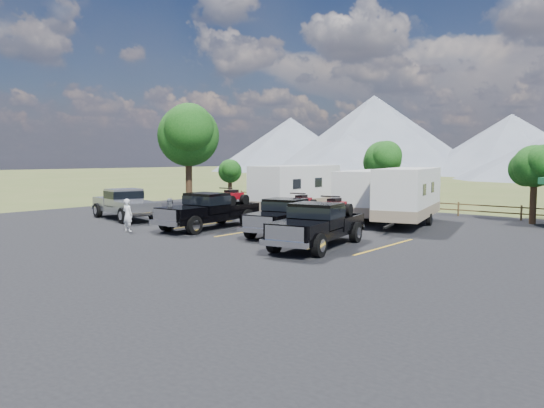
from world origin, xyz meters
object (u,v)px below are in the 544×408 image
Objects in this scene: trailer_left at (296,189)px; trailer_right at (408,196)px; rig_right at (319,223)px; rig_center at (287,215)px; trailer_center at (370,194)px; person_b at (171,215)px; rig_left at (210,209)px; pickup_silver at (125,203)px; tree_big_nw at (188,136)px; person_a at (128,215)px.

trailer_left reaches higher than trailer_right.
rig_right is 0.71× the size of trailer_right.
trailer_center reaches higher than rig_center.
rig_center is 3.61× the size of person_b.
person_b is (-8.88, -0.96, -0.16)m from rig_right.
trailer_left is at bearing 33.31° from person_b.
rig_left reaches higher than rig_center.
rig_center is at bearing -102.99° from trailer_center.
rig_left is 0.99× the size of pickup_silver.
rig_left is 4.85m from rig_center.
trailer_center is 5.08× the size of person_b.
rig_left is 1.04× the size of rig_center.
trailer_center is at bearing 151.56° from trailer_right.
rig_right is 0.75× the size of trailer_center.
tree_big_nw is 16.70m from trailer_right.
rig_right is at bearing -84.15° from trailer_center.
person_b reaches higher than person_a.
rig_left is 0.74× the size of trailer_center.
pickup_silver is at bearing 166.30° from rig_right.
rig_left is at bearing -129.66° from person_a.
rig_right is (3.46, -2.22, 0.06)m from rig_center.
rig_left is 0.70× the size of trailer_right.
tree_big_nw is at bearing 148.77° from rig_center.
rig_left is at bearing 105.51° from pickup_silver.
rig_left is 7.43m from pickup_silver.
trailer_right reaches higher than person_b.
trailer_center is at bearing 14.95° from tree_big_nw.
rig_center reaches higher than pickup_silver.
rig_left is at bearing 179.84° from rig_center.
pickup_silver is at bearing -84.03° from tree_big_nw.
trailer_right is at bearing -4.92° from trailer_left.
trailer_left is 12.31m from person_a.
tree_big_nw is 14.05m from trailer_center.
person_b is at bearing -108.31° from rig_left.
pickup_silver is (-15.41, -8.72, -0.73)m from trailer_right.
trailer_right is 1.41× the size of pickup_silver.
trailer_center is 1.33× the size of pickup_silver.
rig_left is 8.33m from rig_right.
trailer_left is (-0.21, 8.37, 0.71)m from rig_left.
person_b is (7.40, -7.91, -4.66)m from tree_big_nw.
pickup_silver is at bearing -134.02° from trailer_left.
trailer_center is at bearing -125.86° from person_a.
person_b is (1.86, 1.43, 0.01)m from person_a.
trailer_right is (3.00, -0.80, 0.10)m from trailer_center.
trailer_left is 5.59× the size of person_a.
person_b is (-5.41, -3.18, -0.10)m from rig_center.
trailer_left is 5.50× the size of person_b.
person_a is at bearing -144.63° from trailer_right.
pickup_silver is (-7.21, -8.76, -0.77)m from trailer_left.
person_a is at bearing -126.50° from rig_left.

